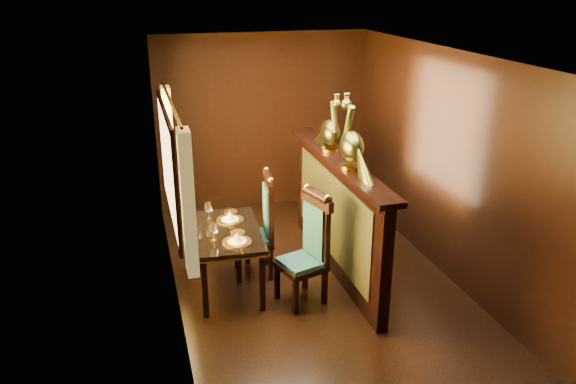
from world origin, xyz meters
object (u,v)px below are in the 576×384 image
chair_right (263,222)px  peacock_right (331,121)px  chair_left (310,244)px  peacock_left (352,133)px  dining_table (227,236)px

chair_right → peacock_right: bearing=14.9°
chair_right → chair_left: bearing=-56.3°
peacock_left → peacock_right: size_ratio=1.09×
chair_right → peacock_right: 1.35m
peacock_left → peacock_right: peacock_left is taller
dining_table → peacock_left: 1.71m
dining_table → chair_right: 0.50m
peacock_left → dining_table: bearing=167.4°
peacock_left → chair_right: bearing=148.4°
peacock_left → peacock_right: (0.00, 0.63, -0.03)m
dining_table → chair_left: (0.79, -0.44, 0.01)m
chair_left → chair_right: (-0.34, 0.66, 0.00)m
chair_left → chair_right: 0.75m
chair_right → peacock_left: 1.46m
dining_table → peacock_left: size_ratio=1.64×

